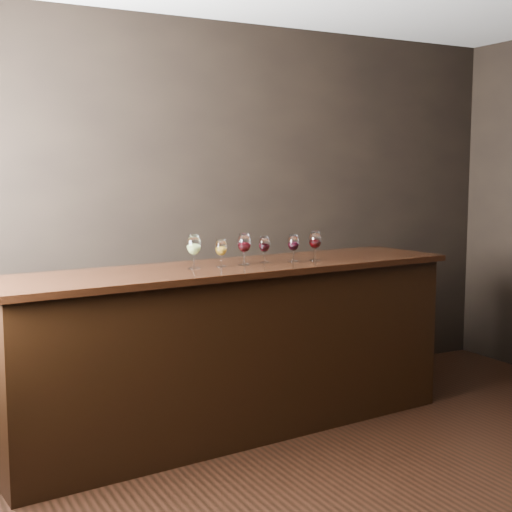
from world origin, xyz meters
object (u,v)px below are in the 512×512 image
glass_amber (221,248)px  back_bar_shelf (197,348)px  glass_red_b (264,245)px  bar_counter (233,352)px  glass_red_a (244,244)px  glass_red_c (293,243)px  glass_white (194,246)px  glass_red_d (315,241)px

glass_amber → back_bar_shelf: bearing=79.9°
back_bar_shelf → glass_amber: bearing=-100.1°
back_bar_shelf → glass_red_b: glass_red_b is taller
bar_counter → glass_red_a: bearing=-17.9°
glass_red_a → bar_counter: bearing=167.1°
bar_counter → back_bar_shelf: bearing=82.6°
glass_red_c → glass_white: bearing=179.5°
bar_counter → glass_white: (-0.27, -0.01, 0.71)m
glass_red_c → glass_red_d: bearing=-5.6°
bar_counter → glass_red_d: glass_red_d is taller
glass_red_b → glass_red_c: glass_red_c is taller
glass_white → glass_red_c: glass_white is taller
glass_red_b → glass_red_c: (0.19, -0.05, 0.01)m
back_bar_shelf → glass_red_a: bearing=-86.1°
glass_red_b → glass_white: bearing=-175.0°
glass_amber → glass_red_d: bearing=-0.5°
glass_white → glass_red_b: glass_white is taller
glass_amber → glass_red_b: 0.35m
bar_counter → glass_red_b: (0.25, 0.03, 0.68)m
glass_amber → glass_red_c: bearing=1.1°
back_bar_shelf → glass_white: bearing=-114.1°
glass_white → glass_red_b: size_ratio=1.22×
glass_amber → bar_counter: bearing=16.8°
glass_white → glass_red_a: 0.35m
bar_counter → glass_amber: 0.69m
glass_red_d → bar_counter: bearing=176.7°
glass_white → glass_amber: size_ratio=1.18×
back_bar_shelf → glass_red_d: bearing=-50.4°
glass_red_a → glass_red_c: glass_red_a is taller
glass_red_d → back_bar_shelf: bearing=129.6°
glass_amber → glass_red_b: (0.34, 0.06, -0.00)m
bar_counter → back_bar_shelf: 0.67m
glass_red_b → glass_red_d: bearing=-10.9°
glass_red_a → glass_red_d: glass_red_a is taller
bar_counter → glass_red_a: (0.07, -0.02, 0.70)m
back_bar_shelf → glass_red_d: size_ratio=11.35×
glass_amber → glass_red_a: size_ratio=0.87×
back_bar_shelf → glass_red_d: glass_red_d is taller
glass_red_a → glass_white: bearing=179.3°
glass_white → glass_red_d: size_ratio=1.06×
glass_amber → glass_red_d: glass_red_d is taller
back_bar_shelf → glass_white: (-0.30, -0.67, 0.83)m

